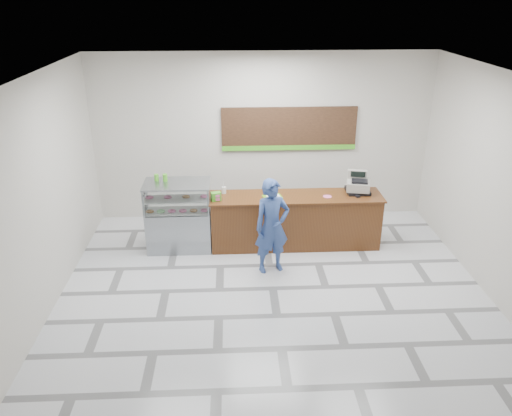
{
  "coord_description": "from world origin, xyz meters",
  "views": [
    {
      "loc": [
        -0.64,
        -7.07,
        4.61
      ],
      "look_at": [
        -0.24,
        0.9,
        1.08
      ],
      "focal_mm": 35.0,
      "sensor_mm": 36.0,
      "label": 1
    }
  ],
  "objects_px": {
    "cash_register": "(358,185)",
    "serving_tray": "(273,197)",
    "display_case": "(179,215)",
    "customer": "(272,226)",
    "sales_counter": "(295,220)"
  },
  "relations": [
    {
      "from": "display_case",
      "to": "customer",
      "type": "xyz_separation_m",
      "value": [
        1.69,
        -0.92,
        0.18
      ]
    },
    {
      "from": "cash_register",
      "to": "customer",
      "type": "xyz_separation_m",
      "value": [
        -1.72,
        -1.06,
        -0.33
      ]
    },
    {
      "from": "cash_register",
      "to": "customer",
      "type": "height_order",
      "value": "customer"
    },
    {
      "from": "serving_tray",
      "to": "cash_register",
      "type": "bearing_deg",
      "value": -6.62
    },
    {
      "from": "sales_counter",
      "to": "cash_register",
      "type": "xyz_separation_m",
      "value": [
        1.2,
        0.13,
        0.66
      ]
    },
    {
      "from": "customer",
      "to": "display_case",
      "type": "bearing_deg",
      "value": 134.73
    },
    {
      "from": "sales_counter",
      "to": "cash_register",
      "type": "bearing_deg",
      "value": 6.29
    },
    {
      "from": "display_case",
      "to": "serving_tray",
      "type": "xyz_separation_m",
      "value": [
        1.77,
        -0.05,
        0.36
      ]
    },
    {
      "from": "sales_counter",
      "to": "customer",
      "type": "relative_size",
      "value": 1.91
    },
    {
      "from": "cash_register",
      "to": "customer",
      "type": "relative_size",
      "value": 0.31
    },
    {
      "from": "serving_tray",
      "to": "display_case",
      "type": "bearing_deg",
      "value": 165.64
    },
    {
      "from": "cash_register",
      "to": "serving_tray",
      "type": "relative_size",
      "value": 1.37
    },
    {
      "from": "cash_register",
      "to": "serving_tray",
      "type": "distance_m",
      "value": 1.66
    },
    {
      "from": "sales_counter",
      "to": "customer",
      "type": "height_order",
      "value": "customer"
    },
    {
      "from": "cash_register",
      "to": "customer",
      "type": "bearing_deg",
      "value": -135.42
    }
  ]
}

